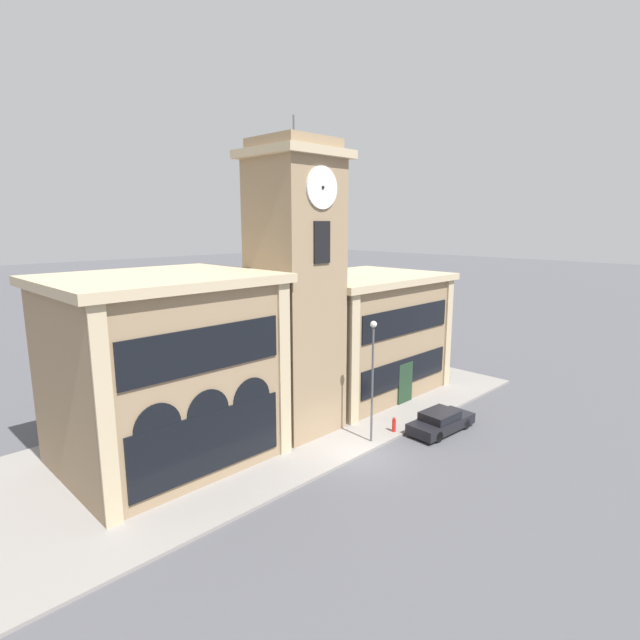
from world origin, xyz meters
TOP-DOWN VIEW (x-y plane):
  - ground_plane at (0.00, 0.00)m, footprint 300.00×300.00m
  - sidewalk_kerb at (0.00, 6.57)m, footprint 35.09×13.14m
  - clock_tower at (0.00, 5.11)m, footprint 4.88×4.88m
  - town_hall_left_wing at (-7.30, 7.05)m, footprint 10.53×8.81m
  - town_hall_right_wing at (7.97, 7.05)m, footprint 11.86×8.81m
  - parked_car_near at (5.76, -1.17)m, footprint 4.58×2.05m
  - street_lamp at (1.59, 0.67)m, footprint 0.36×0.36m
  - fire_hydrant at (3.54, 0.57)m, footprint 0.22×0.22m

SIDE VIEW (x-z plane):
  - ground_plane at x=0.00m, z-range 0.00..0.00m
  - sidewalk_kerb at x=0.00m, z-range 0.00..0.15m
  - fire_hydrant at x=3.54m, z-range 0.13..1.00m
  - parked_car_near at x=5.76m, z-range 0.03..1.32m
  - town_hall_right_wing at x=7.97m, z-range 0.03..8.56m
  - street_lamp at x=1.59m, z-range 1.11..7.95m
  - town_hall_left_wing at x=-7.30m, z-range 0.03..9.68m
  - clock_tower at x=0.00m, z-range -0.55..17.21m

